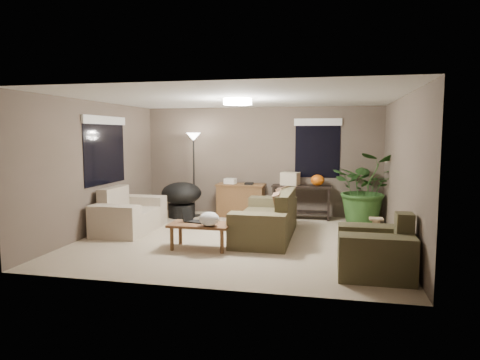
% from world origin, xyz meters
% --- Properties ---
extents(room_shell, '(5.50, 5.50, 5.50)m').
position_xyz_m(room_shell, '(0.00, 0.00, 1.25)').
color(room_shell, tan).
rests_on(room_shell, ground).
extents(main_sofa, '(0.95, 2.20, 0.85)m').
position_xyz_m(main_sofa, '(0.51, 0.29, 0.29)').
color(main_sofa, '#49422B').
rests_on(main_sofa, ground).
extents(throw_pillows, '(0.33, 1.38, 0.47)m').
position_xyz_m(throw_pillows, '(0.77, 0.29, 0.65)').
color(throw_pillows, '#8C7251').
rests_on(throw_pillows, main_sofa).
extents(loveseat, '(0.90, 1.60, 0.85)m').
position_xyz_m(loveseat, '(-2.24, 0.22, 0.30)').
color(loveseat, beige).
rests_on(loveseat, ground).
extents(armchair, '(0.95, 1.00, 0.85)m').
position_xyz_m(armchair, '(2.23, -1.49, 0.30)').
color(armchair, brown).
rests_on(armchair, ground).
extents(coffee_table, '(1.00, 0.55, 0.42)m').
position_xyz_m(coffee_table, '(-0.46, -0.75, 0.36)').
color(coffee_table, brown).
rests_on(coffee_table, ground).
extents(laptop, '(0.42, 0.29, 0.24)m').
position_xyz_m(laptop, '(-0.63, -0.65, 0.48)').
color(laptop, black).
rests_on(laptop, coffee_table).
extents(plastic_bag, '(0.41, 0.39, 0.23)m').
position_xyz_m(plastic_bag, '(-0.26, -0.90, 0.53)').
color(plastic_bag, white).
rests_on(plastic_bag, coffee_table).
extents(desk, '(1.10, 0.50, 0.75)m').
position_xyz_m(desk, '(-0.39, 2.11, 0.38)').
color(desk, brown).
rests_on(desk, ground).
extents(desk_papers, '(0.68, 0.28, 0.12)m').
position_xyz_m(desk_papers, '(-0.55, 2.10, 0.80)').
color(desk_papers, silver).
rests_on(desk_papers, desk).
extents(console_table, '(1.30, 0.40, 0.75)m').
position_xyz_m(console_table, '(0.98, 2.15, 0.44)').
color(console_table, black).
rests_on(console_table, ground).
extents(pumpkin, '(0.38, 0.38, 0.24)m').
position_xyz_m(pumpkin, '(1.33, 2.15, 0.87)').
color(pumpkin, orange).
rests_on(pumpkin, console_table).
extents(cardboard_box, '(0.44, 0.37, 0.28)m').
position_xyz_m(cardboard_box, '(0.73, 2.15, 0.89)').
color(cardboard_box, beige).
rests_on(cardboard_box, console_table).
extents(papasan_chair, '(1.15, 1.15, 0.80)m').
position_xyz_m(papasan_chair, '(-1.69, 1.74, 0.47)').
color(papasan_chair, black).
rests_on(papasan_chair, ground).
extents(floor_lamp, '(0.32, 0.32, 1.91)m').
position_xyz_m(floor_lamp, '(-1.46, 1.95, 1.60)').
color(floor_lamp, black).
rests_on(floor_lamp, ground).
extents(ceiling_fixture, '(0.50, 0.50, 0.10)m').
position_xyz_m(ceiling_fixture, '(0.00, 0.00, 2.44)').
color(ceiling_fixture, white).
rests_on(ceiling_fixture, room_shell).
extents(houseplant, '(1.36, 1.51, 1.18)m').
position_xyz_m(houseplant, '(2.33, 1.90, 0.59)').
color(houseplant, '#2D5923').
rests_on(houseplant, ground).
extents(cat_scratching_post, '(0.32, 0.32, 0.50)m').
position_xyz_m(cat_scratching_post, '(2.37, -0.08, 0.21)').
color(cat_scratching_post, tan).
rests_on(cat_scratching_post, ground).
extents(window_left, '(0.05, 1.56, 1.33)m').
position_xyz_m(window_left, '(-2.73, 0.30, 1.78)').
color(window_left, black).
rests_on(window_left, room_shell).
extents(window_back, '(1.06, 0.05, 1.33)m').
position_xyz_m(window_back, '(1.30, 2.48, 1.79)').
color(window_back, black).
rests_on(window_back, room_shell).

